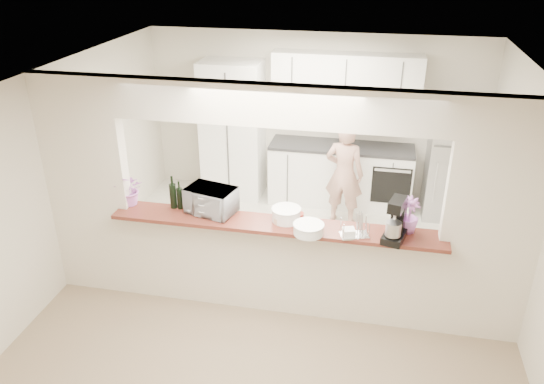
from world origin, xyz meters
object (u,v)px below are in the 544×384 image
(toaster_oven, at_px, (211,200))
(stand_mixer, at_px, (396,221))
(refrigerator, at_px, (455,161))
(person, at_px, (344,175))

(toaster_oven, distance_m, stand_mixer, 1.89)
(stand_mixer, bearing_deg, refrigerator, 72.58)
(refrigerator, xyz_separation_m, toaster_oven, (-2.75, -2.60, 0.38))
(refrigerator, xyz_separation_m, person, (-1.51, -0.55, -0.11))
(stand_mixer, bearing_deg, toaster_oven, 174.35)
(stand_mixer, distance_m, person, 2.39)
(toaster_oven, bearing_deg, stand_mixer, 8.19)
(refrigerator, relative_size, person, 1.15)
(toaster_oven, relative_size, person, 0.34)
(person, bearing_deg, stand_mixer, 115.95)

